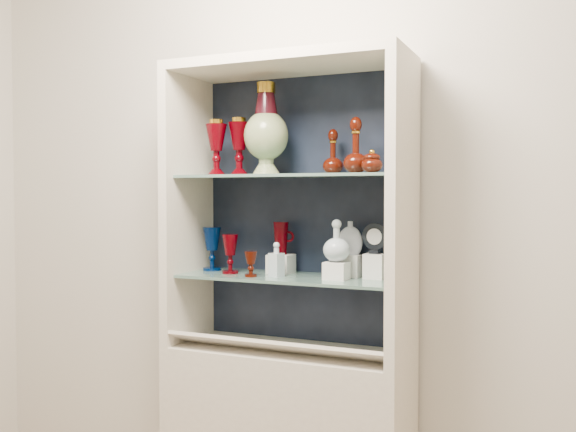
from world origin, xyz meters
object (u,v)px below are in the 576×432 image
at_px(clear_square_bottle, 276,259).
at_px(ruby_goblet_tall, 230,254).
at_px(enamel_urn, 266,129).
at_px(ruby_decanter_b, 333,151).
at_px(cobalt_goblet, 212,249).
at_px(ruby_pitcher, 281,238).
at_px(pedestal_lamp_left, 216,148).
at_px(cameo_medallion, 375,238).
at_px(lidded_bowl, 372,161).
at_px(pedestal_lamp_right, 239,147).
at_px(clear_round_decanter, 337,242).
at_px(ruby_decanter_a, 356,142).
at_px(ruby_goblet_small, 251,264).
at_px(flat_flask, 350,237).

bearing_deg(clear_square_bottle, ruby_goblet_tall, 176.04).
bearing_deg(enamel_urn, ruby_decanter_b, 13.88).
distance_m(cobalt_goblet, ruby_pitcher, 0.33).
distance_m(pedestal_lamp_left, ruby_decanter_b, 0.51).
height_order(ruby_pitcher, cameo_medallion, cameo_medallion).
bearing_deg(ruby_goblet_tall, lidded_bowl, -3.10).
height_order(pedestal_lamp_right, cobalt_goblet, pedestal_lamp_right).
distance_m(pedestal_lamp_left, clear_round_decanter, 0.68).
relative_size(ruby_decanter_a, ruby_goblet_small, 2.39).
relative_size(ruby_decanter_b, clear_round_decanter, 1.24).
distance_m(ruby_decanter_a, ruby_decanter_b, 0.16).
bearing_deg(ruby_goblet_small, clear_square_bottle, 26.85).
bearing_deg(pedestal_lamp_left, lidded_bowl, -3.46).
xyz_separation_m(pedestal_lamp_left, lidded_bowl, (0.71, -0.04, -0.07)).
distance_m(lidded_bowl, cobalt_goblet, 0.85).
relative_size(ruby_goblet_small, clear_round_decanter, 0.65).
bearing_deg(flat_flask, enamel_urn, 177.19).
bearing_deg(ruby_goblet_small, ruby_decanter_a, 10.65).
distance_m(enamel_urn, lidded_bowl, 0.51).
height_order(enamel_urn, ruby_decanter_a, enamel_urn).
xyz_separation_m(pedestal_lamp_right, ruby_decanter_b, (0.42, 0.04, -0.03)).
distance_m(lidded_bowl, flat_flask, 0.36).
relative_size(pedestal_lamp_right, clear_round_decanter, 1.56).
bearing_deg(ruby_goblet_tall, ruby_goblet_small, -25.70).
bearing_deg(clear_round_decanter, cameo_medallion, 34.07).
distance_m(ruby_decanter_b, ruby_goblet_tall, 0.62).
bearing_deg(cameo_medallion, enamel_urn, -165.79).
height_order(flat_flask, cameo_medallion, flat_flask).
distance_m(enamel_urn, clear_square_bottle, 0.55).
relative_size(cobalt_goblet, clear_square_bottle, 1.35).
distance_m(pedestal_lamp_left, lidded_bowl, 0.71).
height_order(ruby_decanter_a, cameo_medallion, ruby_decanter_a).
height_order(clear_round_decanter, cameo_medallion, clear_round_decanter).
bearing_deg(cameo_medallion, lidded_bowl, -72.08).
xyz_separation_m(cobalt_goblet, cameo_medallion, (0.74, 0.02, 0.07)).
xyz_separation_m(lidded_bowl, ruby_goblet_small, (-0.50, -0.03, -0.41)).
bearing_deg(flat_flask, clear_round_decanter, -115.54).
relative_size(lidded_bowl, ruby_goblet_small, 0.89).
distance_m(ruby_decanter_b, clear_square_bottle, 0.51).
bearing_deg(ruby_pitcher, clear_round_decanter, -33.26).
height_order(lidded_bowl, clear_square_bottle, lidded_bowl).
bearing_deg(pedestal_lamp_right, ruby_decanter_a, -5.34).
xyz_separation_m(ruby_decanter_b, clear_square_bottle, (-0.20, -0.12, -0.45)).
height_order(ruby_decanter_b, flat_flask, ruby_decanter_b).
xyz_separation_m(cobalt_goblet, clear_square_bottle, (0.35, -0.08, -0.03)).
distance_m(pedestal_lamp_left, ruby_goblet_tall, 0.46).
relative_size(ruby_goblet_small, clear_square_bottle, 0.73).
distance_m(cobalt_goblet, clear_square_bottle, 0.36).
distance_m(cobalt_goblet, ruby_goblet_small, 0.29).
relative_size(pedestal_lamp_right, ruby_decanter_b, 1.25).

